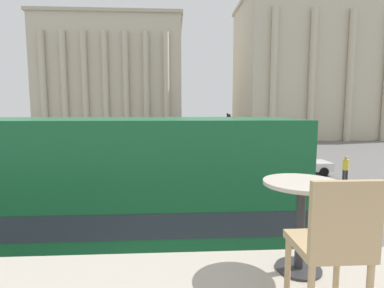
{
  "coord_description": "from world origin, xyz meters",
  "views": [
    {
      "loc": [
        0.3,
        -2.59,
        4.34
      ],
      "look_at": [
        1.33,
        15.38,
        2.29
      ],
      "focal_mm": 28.0,
      "sensor_mm": 36.0,
      "label": 1
    }
  ],
  "objects_px": {
    "plaza_building_left": "(116,80)",
    "pedestrian_yellow": "(345,168)",
    "plaza_building_right": "(323,70)",
    "traffic_light_far": "(228,128)",
    "pedestrian_blue": "(67,150)",
    "cafe_dining_table": "(301,205)",
    "traffic_light_near": "(197,159)",
    "car_silver": "(175,144)",
    "car_white": "(297,164)",
    "cafe_chair_0": "(333,242)",
    "double_decker_bus": "(39,208)",
    "traffic_light_mid": "(128,136)"
  },
  "relations": [
    {
      "from": "traffic_light_far",
      "to": "car_silver",
      "type": "relative_size",
      "value": 0.97
    },
    {
      "from": "car_white",
      "to": "pedestrian_yellow",
      "type": "height_order",
      "value": "pedestrian_yellow"
    },
    {
      "from": "plaza_building_left",
      "to": "traffic_light_near",
      "type": "relative_size",
      "value": 6.77
    },
    {
      "from": "plaza_building_right",
      "to": "cafe_chair_0",
      "type": "bearing_deg",
      "value": -116.45
    },
    {
      "from": "double_decker_bus",
      "to": "pedestrian_blue",
      "type": "xyz_separation_m",
      "value": [
        -6.35,
        19.51,
        -1.37
      ]
    },
    {
      "from": "double_decker_bus",
      "to": "traffic_light_far",
      "type": "height_order",
      "value": "double_decker_bus"
    },
    {
      "from": "plaza_building_right",
      "to": "traffic_light_mid",
      "type": "distance_m",
      "value": 39.41
    },
    {
      "from": "plaza_building_right",
      "to": "traffic_light_far",
      "type": "xyz_separation_m",
      "value": [
        -19.2,
        -20.76,
        -8.15
      ]
    },
    {
      "from": "traffic_light_mid",
      "to": "car_silver",
      "type": "relative_size",
      "value": 0.92
    },
    {
      "from": "plaza_building_left",
      "to": "car_silver",
      "type": "distance_m",
      "value": 26.53
    },
    {
      "from": "cafe_dining_table",
      "to": "pedestrian_blue",
      "type": "relative_size",
      "value": 0.44
    },
    {
      "from": "traffic_light_mid",
      "to": "traffic_light_far",
      "type": "relative_size",
      "value": 0.95
    },
    {
      "from": "traffic_light_near",
      "to": "pedestrian_yellow",
      "type": "relative_size",
      "value": 2.12
    },
    {
      "from": "cafe_dining_table",
      "to": "traffic_light_far",
      "type": "bearing_deg",
      "value": 81.17
    },
    {
      "from": "pedestrian_blue",
      "to": "traffic_light_far",
      "type": "bearing_deg",
      "value": 0.54
    },
    {
      "from": "traffic_light_mid",
      "to": "pedestrian_yellow",
      "type": "distance_m",
      "value": 14.2
    },
    {
      "from": "plaza_building_left",
      "to": "pedestrian_yellow",
      "type": "distance_m",
      "value": 43.58
    },
    {
      "from": "car_silver",
      "to": "car_white",
      "type": "bearing_deg",
      "value": 59.92
    },
    {
      "from": "cafe_chair_0",
      "to": "car_silver",
      "type": "distance_m",
      "value": 30.21
    },
    {
      "from": "traffic_light_mid",
      "to": "pedestrian_blue",
      "type": "bearing_deg",
      "value": 142.69
    },
    {
      "from": "traffic_light_near",
      "to": "car_silver",
      "type": "distance_m",
      "value": 19.4
    },
    {
      "from": "pedestrian_yellow",
      "to": "traffic_light_near",
      "type": "bearing_deg",
      "value": 68.61
    },
    {
      "from": "plaza_building_left",
      "to": "traffic_light_mid",
      "type": "bearing_deg",
      "value": -77.96
    },
    {
      "from": "traffic_light_near",
      "to": "traffic_light_far",
      "type": "xyz_separation_m",
      "value": [
        4.01,
        15.12,
        0.36
      ]
    },
    {
      "from": "double_decker_bus",
      "to": "plaza_building_right",
      "type": "distance_m",
      "value": 50.69
    },
    {
      "from": "plaza_building_left",
      "to": "pedestrian_blue",
      "type": "relative_size",
      "value": 14.17
    },
    {
      "from": "cafe_dining_table",
      "to": "pedestrian_yellow",
      "type": "height_order",
      "value": "cafe_dining_table"
    },
    {
      "from": "cafe_dining_table",
      "to": "plaza_building_left",
      "type": "height_order",
      "value": "plaza_building_left"
    },
    {
      "from": "double_decker_bus",
      "to": "cafe_dining_table",
      "type": "relative_size",
      "value": 14.26
    },
    {
      "from": "traffic_light_mid",
      "to": "car_white",
      "type": "xyz_separation_m",
      "value": [
        11.63,
        -1.6,
        -1.82
      ]
    },
    {
      "from": "traffic_light_mid",
      "to": "pedestrian_yellow",
      "type": "relative_size",
      "value": 2.35
    },
    {
      "from": "double_decker_bus",
      "to": "pedestrian_blue",
      "type": "distance_m",
      "value": 20.56
    },
    {
      "from": "plaza_building_right",
      "to": "pedestrian_blue",
      "type": "height_order",
      "value": "plaza_building_right"
    },
    {
      "from": "double_decker_bus",
      "to": "plaza_building_left",
      "type": "height_order",
      "value": "plaza_building_left"
    },
    {
      "from": "car_silver",
      "to": "cafe_dining_table",
      "type": "bearing_deg",
      "value": 27.39
    },
    {
      "from": "cafe_dining_table",
      "to": "double_decker_bus",
      "type": "bearing_deg",
      "value": 134.24
    },
    {
      "from": "plaza_building_left",
      "to": "pedestrian_blue",
      "type": "height_order",
      "value": "plaza_building_left"
    },
    {
      "from": "traffic_light_far",
      "to": "plaza_building_left",
      "type": "bearing_deg",
      "value": 119.67
    },
    {
      "from": "pedestrian_blue",
      "to": "traffic_light_mid",
      "type": "bearing_deg",
      "value": -44.2
    },
    {
      "from": "cafe_chair_0",
      "to": "traffic_light_near",
      "type": "height_order",
      "value": "cafe_chair_0"
    },
    {
      "from": "double_decker_bus",
      "to": "cafe_dining_table",
      "type": "height_order",
      "value": "double_decker_bus"
    },
    {
      "from": "car_white",
      "to": "pedestrian_yellow",
      "type": "distance_m",
      "value": 3.25
    },
    {
      "from": "traffic_light_near",
      "to": "pedestrian_blue",
      "type": "bearing_deg",
      "value": 127.18
    },
    {
      "from": "car_white",
      "to": "traffic_light_far",
      "type": "bearing_deg",
      "value": 95.98
    },
    {
      "from": "traffic_light_far",
      "to": "pedestrian_yellow",
      "type": "relative_size",
      "value": 2.47
    },
    {
      "from": "cafe_dining_table",
      "to": "plaza_building_left",
      "type": "bearing_deg",
      "value": 102.33
    },
    {
      "from": "double_decker_bus",
      "to": "traffic_light_mid",
      "type": "bearing_deg",
      "value": 89.84
    },
    {
      "from": "cafe_dining_table",
      "to": "cafe_chair_0",
      "type": "xyz_separation_m",
      "value": [
        -0.07,
        -0.61,
        -0.02
      ]
    },
    {
      "from": "plaza_building_left",
      "to": "traffic_light_near",
      "type": "distance_m",
      "value": 44.12
    },
    {
      "from": "traffic_light_near",
      "to": "traffic_light_far",
      "type": "bearing_deg",
      "value": 75.16
    }
  ]
}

